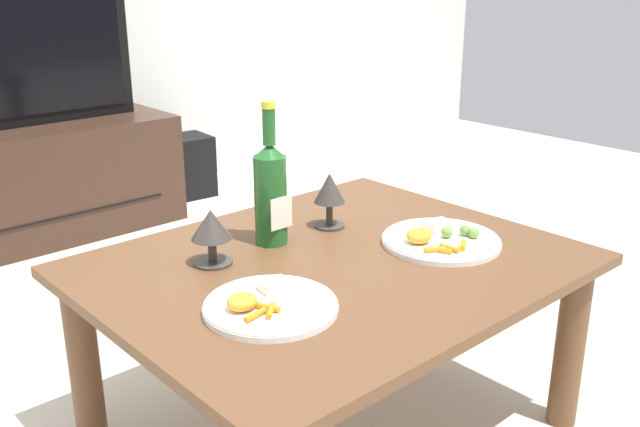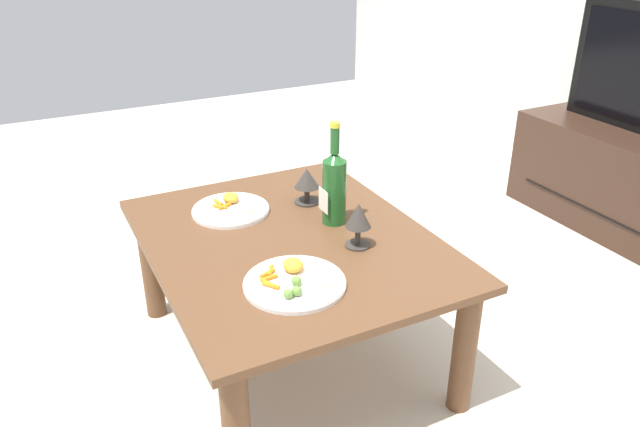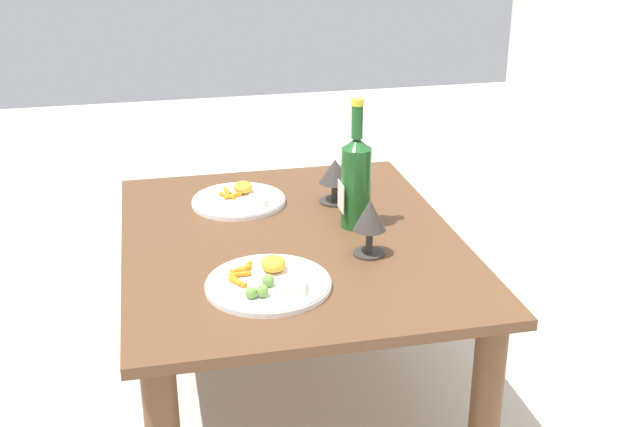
% 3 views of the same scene
% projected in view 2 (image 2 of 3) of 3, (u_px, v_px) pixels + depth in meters
% --- Properties ---
extents(ground_plane, '(6.40, 6.40, 0.00)m').
position_uv_depth(ground_plane, '(292.00, 354.00, 2.09)').
color(ground_plane, beige).
extents(dining_table, '(1.02, 0.82, 0.45)m').
position_uv_depth(dining_table, '(290.00, 259.00, 1.93)').
color(dining_table, brown).
rests_on(dining_table, ground_plane).
extents(wine_bottle, '(0.08, 0.08, 0.33)m').
position_uv_depth(wine_bottle, '(334.00, 185.00, 1.94)').
color(wine_bottle, '#1E5923').
rests_on(wine_bottle, dining_table).
extents(goblet_left, '(0.09, 0.09, 0.12)m').
position_uv_depth(goblet_left, '(307.00, 180.00, 2.09)').
color(goblet_left, '#38332D').
rests_on(goblet_left, dining_table).
extents(goblet_right, '(0.08, 0.08, 0.14)m').
position_uv_depth(goblet_right, '(358.00, 218.00, 1.81)').
color(goblet_right, '#38332D').
rests_on(goblet_right, dining_table).
extents(dinner_plate_left, '(0.26, 0.26, 0.04)m').
position_uv_depth(dinner_plate_left, '(231.00, 209.00, 2.06)').
color(dinner_plate_left, white).
rests_on(dinner_plate_left, dining_table).
extents(dinner_plate_right, '(0.28, 0.28, 0.05)m').
position_uv_depth(dinner_plate_right, '(295.00, 282.00, 1.65)').
color(dinner_plate_right, white).
rests_on(dinner_plate_right, dining_table).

